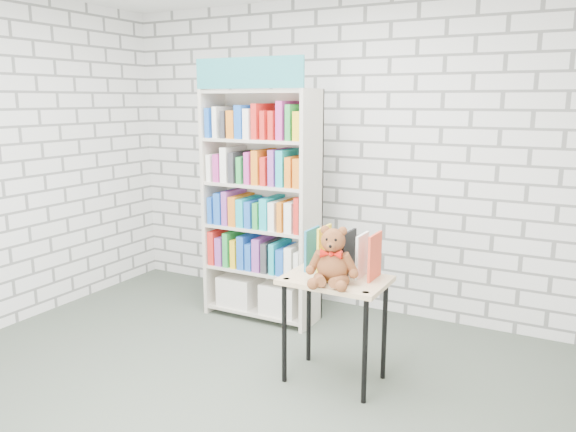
% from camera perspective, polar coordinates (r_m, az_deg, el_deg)
% --- Properties ---
extents(ground, '(4.50, 4.50, 0.00)m').
position_cam_1_polar(ground, '(3.92, -7.48, -17.62)').
color(ground, '#434D41').
rests_on(ground, ground).
extents(room_shell, '(4.52, 4.02, 2.81)m').
position_cam_1_polar(room_shell, '(3.42, -8.28, 9.45)').
color(room_shell, silver).
rests_on(room_shell, ground).
extents(bookshelf, '(1.00, 0.39, 2.25)m').
position_cam_1_polar(bookshelf, '(4.87, -2.72, 1.19)').
color(bookshelf, beige).
rests_on(bookshelf, ground).
extents(display_table, '(0.69, 0.49, 0.74)m').
position_cam_1_polar(display_table, '(3.83, 4.83, -7.75)').
color(display_table, tan).
rests_on(display_table, ground).
extents(table_books, '(0.48, 0.22, 0.29)m').
position_cam_1_polar(table_books, '(3.85, 5.57, -3.79)').
color(table_books, '#206C8E').
rests_on(table_books, display_table).
extents(teddy_bear, '(0.34, 0.33, 0.37)m').
position_cam_1_polar(teddy_bear, '(3.65, 4.52, -4.55)').
color(teddy_bear, maroon).
rests_on(teddy_bear, display_table).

